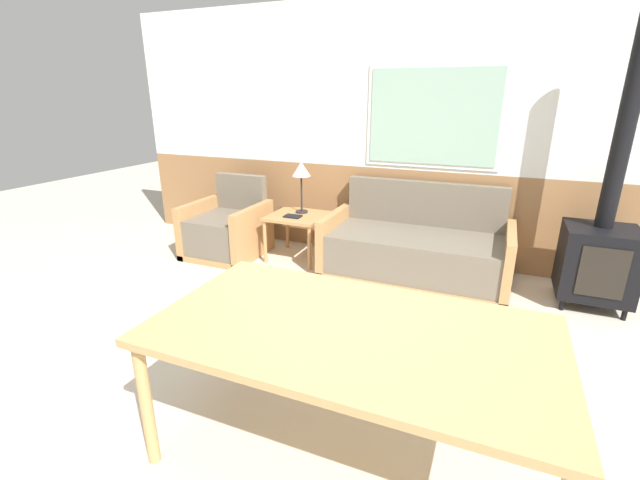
{
  "coord_description": "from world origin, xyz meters",
  "views": [
    {
      "loc": [
        0.74,
        -1.95,
        1.76
      ],
      "look_at": [
        -0.6,
        1.22,
        0.58
      ],
      "focal_mm": 24.0,
      "sensor_mm": 36.0,
      "label": 1
    }
  ],
  "objects": [
    {
      "name": "ground_plane",
      "position": [
        0.0,
        0.0,
        0.0
      ],
      "size": [
        16.0,
        16.0,
        0.0
      ],
      "primitive_type": "plane",
      "color": "beige"
    },
    {
      "name": "wall_back",
      "position": [
        0.0,
        2.63,
        1.36
      ],
      "size": [
        7.2,
        0.09,
        2.7
      ],
      "color": "#996B42",
      "rests_on": "ground_plane"
    },
    {
      "name": "couch",
      "position": [
        0.05,
        2.13,
        0.27
      ],
      "size": [
        1.8,
        0.88,
        0.9
      ],
      "color": "#B27F4C",
      "rests_on": "ground_plane"
    },
    {
      "name": "armchair",
      "position": [
        -2.05,
        1.92,
        0.27
      ],
      "size": [
        0.79,
        0.8,
        0.87
      ],
      "rotation": [
        0.0,
        0.0,
        0.19
      ],
      "color": "#B27F4C",
      "rests_on": "ground_plane"
    },
    {
      "name": "side_table",
      "position": [
        -1.26,
        2.12,
        0.43
      ],
      "size": [
        0.59,
        0.59,
        0.51
      ],
      "color": "#B27F4C",
      "rests_on": "ground_plane"
    },
    {
      "name": "table_lamp",
      "position": [
        -1.25,
        2.22,
        0.96
      ],
      "size": [
        0.2,
        0.2,
        0.56
      ],
      "color": "#262628",
      "rests_on": "side_table"
    },
    {
      "name": "book_stack",
      "position": [
        -1.26,
        2.01,
        0.51
      ],
      "size": [
        0.18,
        0.12,
        0.02
      ],
      "color": "black",
      "rests_on": "side_table"
    },
    {
      "name": "dining_table",
      "position": [
        0.19,
        -0.27,
        0.66
      ],
      "size": [
        1.88,
        1.03,
        0.72
      ],
      "color": "tan",
      "rests_on": "ground_plane"
    },
    {
      "name": "wood_stove",
      "position": [
        1.6,
        2.11,
        0.59
      ],
      "size": [
        0.57,
        0.54,
        2.45
      ],
      "color": "black",
      "rests_on": "ground_plane"
    }
  ]
}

